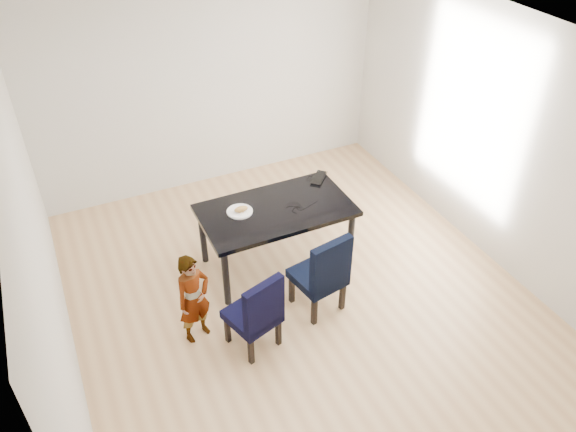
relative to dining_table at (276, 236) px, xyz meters
name	(u,v)px	position (x,y,z in m)	size (l,w,h in m)	color
floor	(296,290)	(0.00, -0.50, -0.38)	(4.50, 5.00, 0.01)	tan
ceiling	(299,39)	(0.00, -0.50, 2.33)	(4.50, 5.00, 0.01)	white
wall_back	(210,85)	(0.00, 2.00, 0.98)	(4.50, 0.01, 2.70)	silver
wall_front	(480,392)	(0.00, -3.00, 0.98)	(4.50, 0.01, 2.70)	white
wall_left	(39,251)	(-2.25, -0.50, 0.98)	(0.01, 5.00, 2.70)	white
wall_right	(488,135)	(2.25, -0.50, 0.98)	(0.01, 5.00, 2.70)	silver
dining_table	(276,236)	(0.00, 0.00, 0.00)	(1.60, 0.90, 0.75)	black
chair_left	(252,310)	(-0.68, -0.97, 0.06)	(0.42, 0.44, 0.88)	black
chair_right	(318,270)	(0.10, -0.78, 0.10)	(0.45, 0.47, 0.94)	black
child	(194,299)	(-1.13, -0.65, 0.11)	(0.35, 0.23, 0.97)	orange
plate	(240,211)	(-0.37, 0.10, 0.38)	(0.27, 0.27, 0.02)	white
sandwich	(241,209)	(-0.36, 0.09, 0.42)	(0.15, 0.07, 0.06)	#A6783B
laptop	(315,177)	(0.65, 0.35, 0.39)	(0.30, 0.19, 0.02)	black
cable_tangle	(298,209)	(0.20, -0.12, 0.38)	(0.13, 0.13, 0.01)	black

